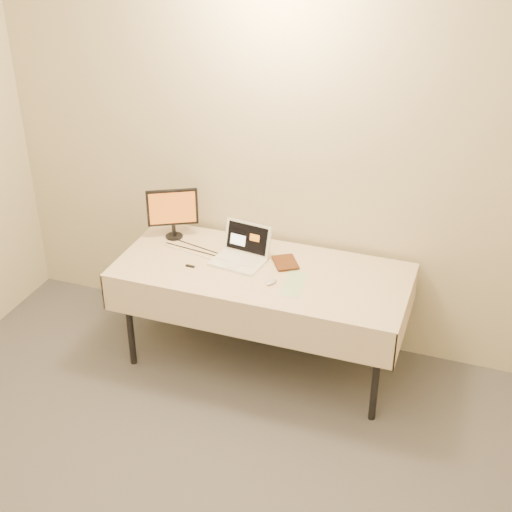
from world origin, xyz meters
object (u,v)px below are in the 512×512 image
(table, at_px, (262,278))
(book, at_px, (275,252))
(laptop, at_px, (242,252))
(monitor, at_px, (173,210))

(table, distance_m, book, 0.18)
(laptop, bearing_deg, table, -16.83)
(laptop, height_order, book, laptop)
(table, height_order, laptop, laptop)
(laptop, distance_m, book, 0.23)
(monitor, bearing_deg, table, -44.79)
(table, bearing_deg, book, 52.82)
(book, bearing_deg, monitor, 138.34)
(table, distance_m, laptop, 0.21)
(monitor, bearing_deg, book, -38.12)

